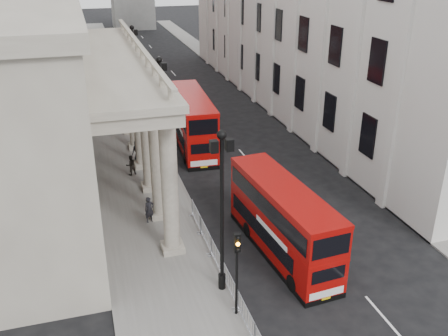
{
  "coord_description": "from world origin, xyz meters",
  "views": [
    {
      "loc": [
        -6.23,
        -15.4,
        15.7
      ],
      "look_at": [
        2.09,
        12.76,
        2.55
      ],
      "focal_mm": 40.0,
      "sensor_mm": 36.0,
      "label": 1
    }
  ],
  "objects_px": {
    "bus_near": "(283,219)",
    "bus_far": "(192,120)",
    "pedestrian_c": "(138,151)",
    "traffic_light": "(237,260)",
    "pedestrian_a": "(149,210)",
    "lamp_post_south": "(222,203)",
    "pedestrian_b": "(131,165)",
    "lamp_post_north": "(134,61)",
    "lamp_post_mid": "(161,105)"
  },
  "relations": [
    {
      "from": "lamp_post_north",
      "to": "bus_far",
      "type": "xyz_separation_m",
      "value": [
        3.02,
        -12.7,
        -2.57
      ]
    },
    {
      "from": "pedestrian_b",
      "to": "bus_near",
      "type": "bearing_deg",
      "value": 104.22
    },
    {
      "from": "lamp_post_mid",
      "to": "pedestrian_a",
      "type": "xyz_separation_m",
      "value": [
        -2.44,
        -8.53,
        -3.96
      ]
    },
    {
      "from": "bus_far",
      "to": "lamp_post_north",
      "type": "bearing_deg",
      "value": 106.82
    },
    {
      "from": "bus_near",
      "to": "traffic_light",
      "type": "bearing_deg",
      "value": -137.74
    },
    {
      "from": "traffic_light",
      "to": "bus_near",
      "type": "xyz_separation_m",
      "value": [
        3.99,
        4.29,
        -0.98
      ]
    },
    {
      "from": "lamp_post_north",
      "to": "pedestrian_c",
      "type": "xyz_separation_m",
      "value": [
        -1.89,
        -15.1,
        -3.85
      ]
    },
    {
      "from": "lamp_post_north",
      "to": "pedestrian_a",
      "type": "xyz_separation_m",
      "value": [
        -2.44,
        -24.53,
        -3.96
      ]
    },
    {
      "from": "bus_near",
      "to": "pedestrian_c",
      "type": "bearing_deg",
      "value": 107.38
    },
    {
      "from": "pedestrian_b",
      "to": "pedestrian_a",
      "type": "bearing_deg",
      "value": 77.78
    },
    {
      "from": "bus_near",
      "to": "pedestrian_a",
      "type": "distance_m",
      "value": 8.42
    },
    {
      "from": "pedestrian_c",
      "to": "bus_near",
      "type": "bearing_deg",
      "value": -38.01
    },
    {
      "from": "lamp_post_mid",
      "to": "bus_far",
      "type": "height_order",
      "value": "lamp_post_mid"
    },
    {
      "from": "pedestrian_b",
      "to": "lamp_post_south",
      "type": "bearing_deg",
      "value": 86.07
    },
    {
      "from": "bus_far",
      "to": "pedestrian_b",
      "type": "xyz_separation_m",
      "value": [
        -5.72,
        -4.54,
        -1.45
      ]
    },
    {
      "from": "lamp_post_north",
      "to": "pedestrian_b",
      "type": "distance_m",
      "value": 17.91
    },
    {
      "from": "pedestrian_a",
      "to": "pedestrian_b",
      "type": "height_order",
      "value": "pedestrian_a"
    },
    {
      "from": "lamp_post_south",
      "to": "pedestrian_b",
      "type": "distance_m",
      "value": 15.54
    },
    {
      "from": "traffic_light",
      "to": "lamp_post_south",
      "type": "bearing_deg",
      "value": 92.84
    },
    {
      "from": "lamp_post_mid",
      "to": "pedestrian_b",
      "type": "bearing_deg",
      "value": -155.38
    },
    {
      "from": "lamp_post_north",
      "to": "lamp_post_south",
      "type": "bearing_deg",
      "value": -90.0
    },
    {
      "from": "bus_near",
      "to": "pedestrian_a",
      "type": "xyz_separation_m",
      "value": [
        -6.52,
        5.2,
        -1.17
      ]
    },
    {
      "from": "lamp_post_mid",
      "to": "pedestrian_a",
      "type": "relative_size",
      "value": 4.98
    },
    {
      "from": "lamp_post_mid",
      "to": "pedestrian_b",
      "type": "height_order",
      "value": "lamp_post_mid"
    },
    {
      "from": "pedestrian_a",
      "to": "pedestrian_b",
      "type": "relative_size",
      "value": 1.09
    },
    {
      "from": "pedestrian_c",
      "to": "traffic_light",
      "type": "bearing_deg",
      "value": -54.24
    },
    {
      "from": "traffic_light",
      "to": "pedestrian_a",
      "type": "distance_m",
      "value": 10.06
    },
    {
      "from": "bus_far",
      "to": "pedestrian_a",
      "type": "distance_m",
      "value": 13.09
    },
    {
      "from": "bus_far",
      "to": "pedestrian_b",
      "type": "bearing_deg",
      "value": -138.13
    },
    {
      "from": "lamp_post_south",
      "to": "bus_near",
      "type": "relative_size",
      "value": 0.87
    },
    {
      "from": "traffic_light",
      "to": "bus_near",
      "type": "distance_m",
      "value": 5.94
    },
    {
      "from": "bus_near",
      "to": "pedestrian_c",
      "type": "xyz_separation_m",
      "value": [
        -5.97,
        14.63,
        -1.06
      ]
    },
    {
      "from": "lamp_post_north",
      "to": "lamp_post_mid",
      "type": "bearing_deg",
      "value": -90.0
    },
    {
      "from": "pedestrian_a",
      "to": "lamp_post_north",
      "type": "bearing_deg",
      "value": 69.77
    },
    {
      "from": "bus_near",
      "to": "bus_far",
      "type": "xyz_separation_m",
      "value": [
        -1.07,
        17.03,
        0.21
      ]
    },
    {
      "from": "pedestrian_b",
      "to": "pedestrian_c",
      "type": "distance_m",
      "value": 2.29
    },
    {
      "from": "pedestrian_a",
      "to": "bus_near",
      "type": "bearing_deg",
      "value": -53.13
    },
    {
      "from": "lamp_post_mid",
      "to": "bus_near",
      "type": "bearing_deg",
      "value": -73.42
    },
    {
      "from": "bus_far",
      "to": "pedestrian_c",
      "type": "height_order",
      "value": "bus_far"
    },
    {
      "from": "lamp_post_north",
      "to": "pedestrian_a",
      "type": "bearing_deg",
      "value": -95.67
    },
    {
      "from": "lamp_post_north",
      "to": "pedestrian_c",
      "type": "bearing_deg",
      "value": -97.12
    },
    {
      "from": "traffic_light",
      "to": "pedestrian_c",
      "type": "distance_m",
      "value": 19.13
    },
    {
      "from": "bus_far",
      "to": "pedestrian_c",
      "type": "bearing_deg",
      "value": -150.49
    },
    {
      "from": "lamp_post_south",
      "to": "pedestrian_c",
      "type": "bearing_deg",
      "value": 96.37
    },
    {
      "from": "lamp_post_mid",
      "to": "bus_near",
      "type": "distance_m",
      "value": 14.59
    },
    {
      "from": "lamp_post_south",
      "to": "lamp_post_north",
      "type": "distance_m",
      "value": 32.0
    },
    {
      "from": "lamp_post_mid",
      "to": "bus_near",
      "type": "xyz_separation_m",
      "value": [
        4.09,
        -13.73,
        -2.79
      ]
    },
    {
      "from": "pedestrian_a",
      "to": "lamp_post_south",
      "type": "bearing_deg",
      "value": -86.51
    },
    {
      "from": "pedestrian_c",
      "to": "pedestrian_a",
      "type": "bearing_deg",
      "value": -63.56
    },
    {
      "from": "bus_near",
      "to": "bus_far",
      "type": "bearing_deg",
      "value": 88.75
    }
  ]
}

